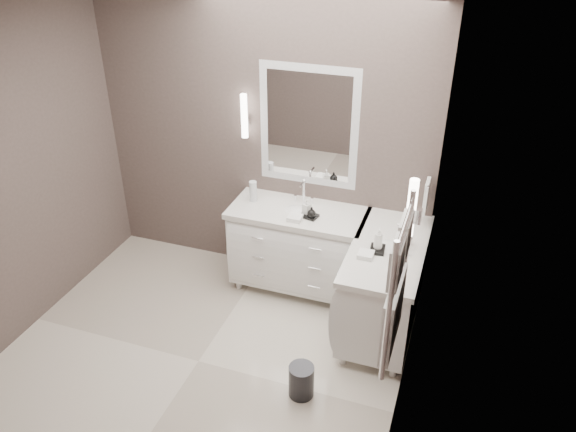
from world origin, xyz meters
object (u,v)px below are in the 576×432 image
(vanity_right, at_px, (385,283))
(waste_bin, at_px, (301,381))
(towel_ladder, at_px, (396,292))
(vanity_back, at_px, (298,244))

(vanity_right, height_order, waste_bin, vanity_right)
(towel_ladder, bearing_deg, vanity_right, 99.84)
(waste_bin, bearing_deg, towel_ladder, -28.30)
(vanity_right, relative_size, towel_ladder, 1.38)
(vanity_right, distance_m, towel_ladder, 1.60)
(vanity_back, relative_size, vanity_right, 1.00)
(vanity_right, bearing_deg, waste_bin, -114.11)
(vanity_back, height_order, towel_ladder, towel_ladder)
(towel_ladder, relative_size, waste_bin, 3.32)
(towel_ladder, xyz_separation_m, waste_bin, (-0.65, 0.35, -1.26))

